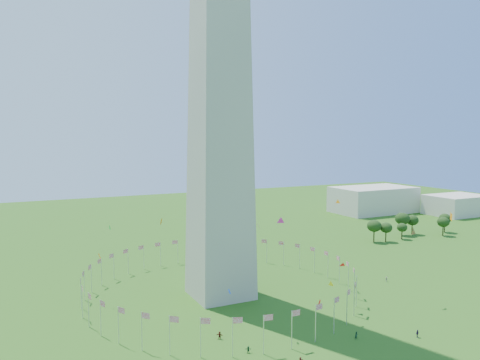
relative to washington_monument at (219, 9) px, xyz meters
name	(u,v)px	position (x,y,z in m)	size (l,w,h in m)	color
washington_monument	(219,9)	(0.00, 0.00, 0.00)	(16.80, 16.80, 169.00)	#B5B1A1
flag_ring	(220,281)	(0.00, 0.00, -80.00)	(80.24, 80.24, 9.00)	silver
gov_building_east_a	(373,200)	(150.00, 100.00, -76.50)	(50.00, 30.00, 16.00)	beige
gov_building_east_b	(457,205)	(190.00, 70.00, -78.50)	(35.00, 25.00, 12.00)	beige
crowd	(339,356)	(6.54, -48.71, -83.67)	(87.37, 71.94, 1.90)	#291746
kites_aloft	(324,244)	(17.26, -28.42, -64.33)	(90.75, 72.04, 36.12)	#CC2699
tree_line_east	(409,227)	(114.24, 35.80, -79.71)	(53.33, 15.85, 10.96)	#244617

